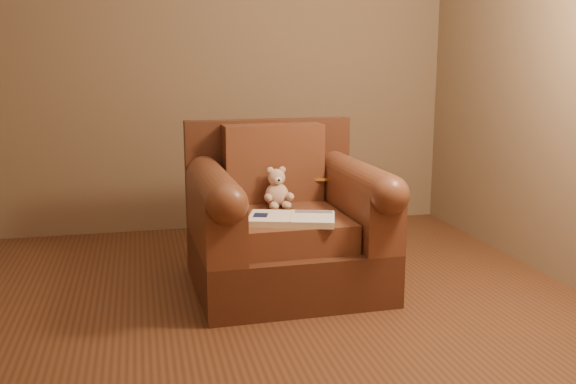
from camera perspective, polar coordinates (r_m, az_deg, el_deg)
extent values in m
plane|color=brown|center=(3.46, -3.70, -11.37)|extent=(4.00, 4.00, 0.00)
cube|color=#78624A|center=(5.17, -7.65, 11.50)|extent=(4.00, 0.02, 2.70)
cube|color=#78624A|center=(1.26, 11.07, 11.37)|extent=(4.00, 0.02, 2.70)
cube|color=#482518|center=(3.90, -0.18, -6.26)|extent=(1.11, 1.06, 0.30)
cube|color=#482518|center=(4.23, -1.74, 1.94)|extent=(1.09, 0.13, 0.67)
cube|color=brown|center=(3.79, 0.02, -3.14)|extent=(0.65, 0.78, 0.16)
cube|color=brown|center=(4.08, -1.31, 2.60)|extent=(0.63, 0.19, 0.49)
cube|color=brown|center=(3.68, -6.54, -2.16)|extent=(0.24, 0.93, 0.35)
cube|color=brown|center=(3.90, 6.22, -1.40)|extent=(0.24, 0.93, 0.35)
cylinder|color=brown|center=(3.65, -6.61, 0.49)|extent=(0.24, 0.93, 0.22)
cylinder|color=brown|center=(3.86, 6.28, 1.12)|extent=(0.24, 0.93, 0.22)
ellipsoid|color=#CFA791|center=(3.94, -1.00, -0.28)|extent=(0.15, 0.13, 0.15)
sphere|color=#CFA791|center=(3.93, -1.03, 1.29)|extent=(0.11, 0.11, 0.11)
ellipsoid|color=#CFA791|center=(3.92, -1.59, 1.93)|extent=(0.04, 0.02, 0.04)
ellipsoid|color=#CFA791|center=(3.94, -0.52, 1.98)|extent=(0.04, 0.02, 0.04)
ellipsoid|color=beige|center=(3.88, -0.86, 1.02)|extent=(0.05, 0.03, 0.04)
sphere|color=black|center=(3.87, -0.80, 1.06)|extent=(0.02, 0.02, 0.02)
ellipsoid|color=#CFA791|center=(3.87, -1.77, -0.51)|extent=(0.05, 0.10, 0.05)
ellipsoid|color=#CFA791|center=(3.90, 0.18, -0.41)|extent=(0.05, 0.10, 0.05)
ellipsoid|color=#CFA791|center=(3.86, -1.27, -1.24)|extent=(0.06, 0.10, 0.05)
ellipsoid|color=#CFA791|center=(3.88, -0.13, -1.18)|extent=(0.06, 0.10, 0.05)
cube|color=beige|center=(3.57, 0.32, -2.44)|extent=(0.54, 0.41, 0.03)
cube|color=white|center=(3.57, -1.59, -2.12)|extent=(0.31, 0.34, 0.00)
cube|color=white|center=(3.56, 2.24, -2.18)|extent=(0.31, 0.34, 0.00)
cube|color=beige|center=(3.56, 0.32, -2.13)|extent=(0.09, 0.28, 0.00)
cube|color=#0F1638|center=(3.58, -2.45, -2.06)|extent=(0.10, 0.12, 0.00)
cube|color=slate|center=(3.66, 2.29, -1.77)|extent=(0.22, 0.12, 0.00)
cylinder|color=#C18035|center=(4.43, 2.93, -5.97)|extent=(0.35, 0.35, 0.03)
cylinder|color=#C18035|center=(4.35, 2.97, -2.25)|extent=(0.04, 0.04, 0.57)
cylinder|color=#C18035|center=(4.29, 3.01, 1.64)|extent=(0.44, 0.44, 0.02)
cylinder|color=#C18035|center=(4.29, 3.01, 1.45)|extent=(0.04, 0.04, 0.02)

